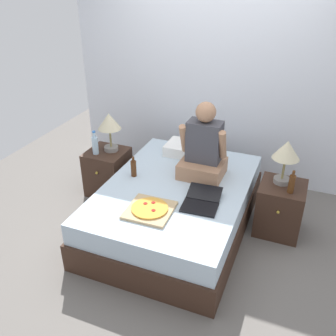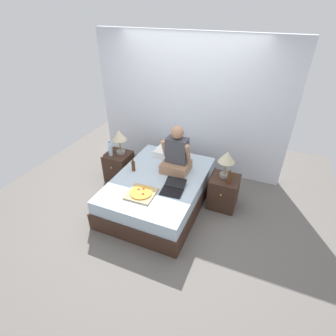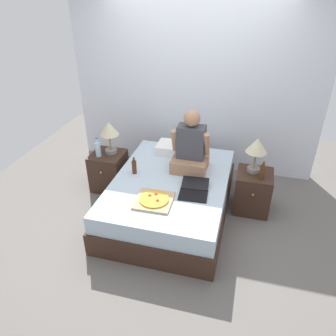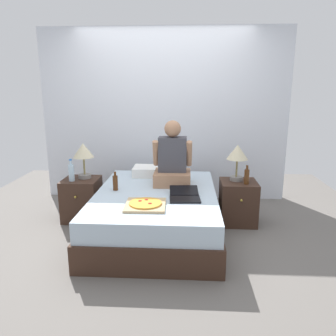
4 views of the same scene
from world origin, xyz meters
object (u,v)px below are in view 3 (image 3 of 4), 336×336
water_bottle (98,149)px  nightstand_left (109,171)px  pizza_box (154,200)px  lamp_on_right_nightstand (257,148)px  beer_bottle_on_bed (134,167)px  lamp_on_left_nightstand (109,131)px  beer_bottle (262,172)px  person_seated (191,148)px  laptop (194,191)px  bed (171,196)px  nightstand_right (253,191)px

water_bottle → nightstand_left: bearing=48.3°
pizza_box → water_bottle: bearing=143.5°
lamp_on_right_nightstand → beer_bottle_on_bed: bearing=-165.3°
nightstand_left → lamp_on_left_nightstand: (0.04, 0.05, 0.59)m
pizza_box → beer_bottle: bearing=33.2°
person_seated → pizza_box: (-0.23, -0.81, -0.27)m
lamp_on_left_nightstand → person_seated: (1.12, -0.08, -0.07)m
lamp_on_right_nightstand → pizza_box: (-1.02, -0.89, -0.34)m
lamp_on_right_nightstand → nightstand_left: bearing=-178.5°
water_bottle → pizza_box: water_bottle is taller
water_bottle → beer_bottle_on_bed: water_bottle is taller
person_seated → pizza_box: size_ratio=1.90×
nightstand_left → laptop: bearing=-23.0°
bed → laptop: 0.48m
lamp_on_left_nightstand → nightstand_right: lamp_on_left_nightstand is taller
pizza_box → bed: bearing=82.8°
lamp_on_left_nightstand → lamp_on_right_nightstand: bearing=0.0°
laptop → lamp_on_right_nightstand: bearing=43.9°
nightstand_right → bed: bearing=-160.8°
lamp_on_left_nightstand → laptop: 1.46m
person_seated → laptop: person_seated is taller
water_bottle → bed: bearing=-13.4°
pizza_box → beer_bottle_on_bed: beer_bottle_on_bed is taller
nightstand_left → lamp_on_right_nightstand: size_ratio=1.19×
bed → lamp_on_right_nightstand: lamp_on_right_nightstand is taller
nightstand_right → laptop: laptop is taller
nightstand_left → pizza_box: (0.93, -0.84, 0.25)m
water_bottle → pizza_box: 1.26m
beer_bottle → beer_bottle_on_bed: 1.55m
nightstand_left → person_seated: size_ratio=0.69×
water_bottle → person_seated: 1.25m
bed → beer_bottle_on_bed: bearing=177.5°
nightstand_right → laptop: (-0.66, -0.56, 0.25)m
bed → lamp_on_left_nightstand: bearing=157.4°
beer_bottle → person_seated: (-0.89, 0.07, 0.16)m
laptop → pizza_box: (-0.39, -0.28, -0.00)m
bed → laptop: size_ratio=4.50×
nightstand_left → beer_bottle: beer_bottle is taller
beer_bottle → person_seated: person_seated is taller
lamp_on_right_nightstand → pizza_box: bearing=-139.1°
water_bottle → lamp_on_right_nightstand: bearing=3.9°
laptop → beer_bottle_on_bed: size_ratio=1.98×
laptop → pizza_box: 0.48m
laptop → beer_bottle_on_bed: 0.84m
water_bottle → nightstand_right: water_bottle is taller
bed → lamp_on_left_nightstand: 1.20m
pizza_box → beer_bottle_on_bed: (-0.41, 0.51, 0.07)m
lamp_on_right_nightstand → laptop: lamp_on_right_nightstand is taller
bed → beer_bottle: size_ratio=8.53×
nightstand_left → water_bottle: (-0.08, -0.09, 0.38)m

